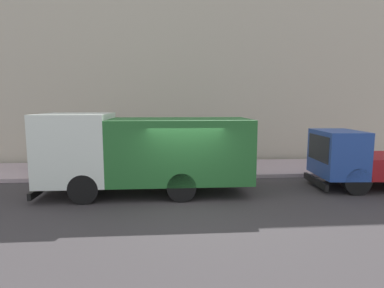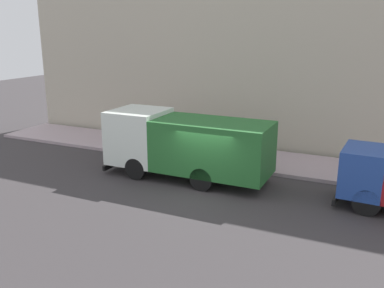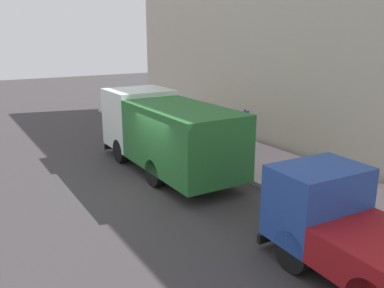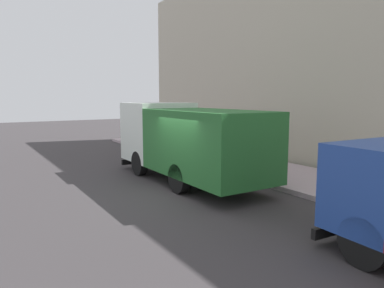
# 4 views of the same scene
# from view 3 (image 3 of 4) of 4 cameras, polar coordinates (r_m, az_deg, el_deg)

# --- Properties ---
(ground) EXTENTS (80.00, 80.00, 0.00)m
(ground) POSITION_cam_3_polar(r_m,az_deg,el_deg) (14.23, -4.95, -6.15)
(ground) COLOR #393436
(sidewalk) EXTENTS (3.64, 30.00, 0.17)m
(sidewalk) POSITION_cam_3_polar(r_m,az_deg,el_deg) (16.79, 9.89, -2.64)
(sidewalk) COLOR #B39EA5
(sidewalk) RESTS_ON ground
(building_facade) EXTENTS (0.50, 30.00, 10.15)m
(building_facade) POSITION_cam_3_polar(r_m,az_deg,el_deg) (17.63, 16.52, 14.34)
(building_facade) COLOR #BBB29D
(building_facade) RESTS_ON ground
(large_utility_truck) EXTENTS (2.58, 7.54, 2.94)m
(large_utility_truck) POSITION_cam_3_polar(r_m,az_deg,el_deg) (15.44, -3.80, 1.90)
(large_utility_truck) COLOR white
(large_utility_truck) RESTS_ON ground
(small_flatbed_truck) EXTENTS (2.43, 4.96, 2.26)m
(small_flatbed_truck) POSITION_cam_3_polar(r_m,az_deg,el_deg) (9.44, 22.29, -11.75)
(small_flatbed_truck) COLOR #234599
(small_flatbed_truck) RESTS_ON ground
(pedestrian_walking) EXTENTS (0.53, 0.53, 1.64)m
(pedestrian_walking) POSITION_cam_3_polar(r_m,az_deg,el_deg) (20.08, 2.66, 3.31)
(pedestrian_walking) COLOR black
(pedestrian_walking) RESTS_ON sidewalk
(pedestrian_standing) EXTENTS (0.40, 0.40, 1.76)m
(pedestrian_standing) POSITION_cam_3_polar(r_m,az_deg,el_deg) (22.27, -1.78, 4.74)
(pedestrian_standing) COLOR #483A4A
(pedestrian_standing) RESTS_ON sidewalk
(pedestrian_third) EXTENTS (0.50, 0.50, 1.67)m
(pedestrian_third) POSITION_cam_3_polar(r_m,az_deg,el_deg) (20.94, -1.50, 3.90)
(pedestrian_third) COLOR #564648
(pedestrian_third) RESTS_ON sidewalk
(traffic_cone_orange) EXTENTS (0.42, 0.42, 0.61)m
(traffic_cone_orange) POSITION_cam_3_polar(r_m,az_deg,el_deg) (20.88, -4.11, 2.21)
(traffic_cone_orange) COLOR orange
(traffic_cone_orange) RESTS_ON sidewalk
(street_sign_post) EXTENTS (0.44, 0.08, 2.35)m
(street_sign_post) POSITION_cam_3_polar(r_m,az_deg,el_deg) (15.16, 7.40, 1.34)
(street_sign_post) COLOR #4C5156
(street_sign_post) RESTS_ON sidewalk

